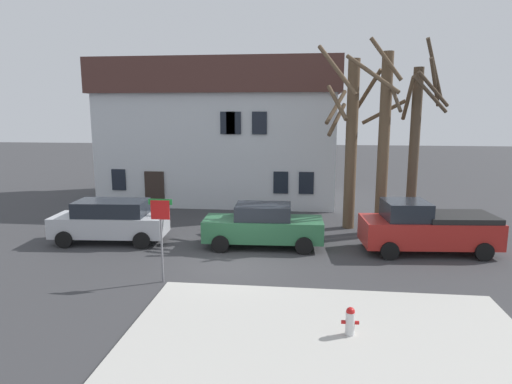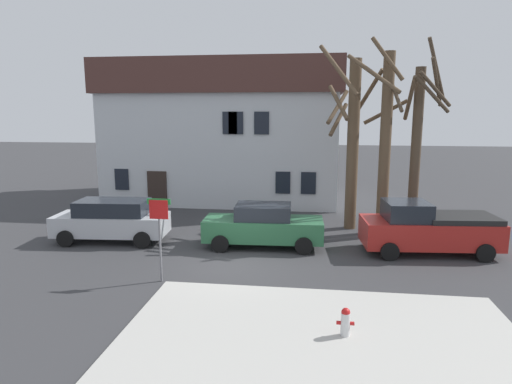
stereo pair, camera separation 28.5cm
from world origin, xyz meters
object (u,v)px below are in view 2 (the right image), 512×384
(bicycle_leaning, at_px, (117,215))
(car_green_sedan, at_px, (263,226))
(car_silver_wagon, at_px, (112,220))
(building_main, at_px, (226,131))
(tree_bare_near, at_px, (351,138))
(fire_hydrant, at_px, (345,321))
(pickup_truck_red, at_px, (428,228))
(street_sign_pole, at_px, (159,224))
(tree_bare_far, at_px, (417,141))
(tree_bare_mid, at_px, (386,137))

(bicycle_leaning, bearing_deg, car_green_sedan, -21.50)
(car_silver_wagon, distance_m, car_green_sedan, 6.39)
(building_main, relative_size, bicycle_leaning, 8.05)
(tree_bare_near, distance_m, fire_hydrant, 11.29)
(car_green_sedan, relative_size, fire_hydrant, 6.94)
(fire_hydrant, distance_m, bicycle_leaning, 14.52)
(building_main, distance_m, pickup_truck_red, 14.62)
(car_green_sedan, xyz_separation_m, fire_hydrant, (2.79, -7.16, -0.39))
(car_green_sedan, bearing_deg, building_main, 109.12)
(tree_bare_near, bearing_deg, street_sign_pole, -130.31)
(tree_bare_far, bearing_deg, car_green_sedan, -156.01)
(building_main, xyz_separation_m, pickup_truck_red, (9.92, -10.23, -3.26))
(bicycle_leaning, bearing_deg, street_sign_pole, -56.23)
(tree_bare_near, bearing_deg, tree_bare_mid, -25.05)
(tree_bare_near, height_order, pickup_truck_red, tree_bare_near)
(pickup_truck_red, bearing_deg, tree_bare_near, 128.59)
(tree_bare_near, bearing_deg, pickup_truck_red, -51.41)
(car_silver_wagon, bearing_deg, tree_bare_mid, 14.10)
(building_main, distance_m, street_sign_pole, 14.61)
(street_sign_pole, bearing_deg, bicycle_leaning, 123.77)
(bicycle_leaning, bearing_deg, fire_hydrant, -44.36)
(tree_bare_mid, distance_m, car_silver_wagon, 12.24)
(pickup_truck_red, distance_m, fire_hydrant, 8.04)
(tree_bare_far, height_order, pickup_truck_red, tree_bare_far)
(tree_bare_far, bearing_deg, tree_bare_near, 167.31)
(tree_bare_mid, xyz_separation_m, car_green_sedan, (-5.03, -2.80, -3.41))
(tree_bare_far, relative_size, fire_hydrant, 12.01)
(car_silver_wagon, bearing_deg, tree_bare_near, 19.40)
(building_main, distance_m, tree_bare_mid, 11.38)
(fire_hydrant, xyz_separation_m, bicycle_leaning, (-10.38, 10.15, -0.11))
(fire_hydrant, relative_size, bicycle_leaning, 0.40)
(car_green_sedan, relative_size, street_sign_pole, 1.78)
(tree_bare_near, relative_size, fire_hydrant, 11.99)
(car_green_sedan, bearing_deg, tree_bare_mid, 29.08)
(tree_bare_mid, relative_size, tree_bare_far, 1.01)
(building_main, bearing_deg, street_sign_pole, -87.07)
(tree_bare_far, bearing_deg, building_main, 143.23)
(street_sign_pole, bearing_deg, tree_bare_mid, 41.48)
(tree_bare_far, height_order, fire_hydrant, tree_bare_far)
(car_silver_wagon, relative_size, fire_hydrant, 6.84)
(tree_bare_far, xyz_separation_m, pickup_truck_red, (-0.01, -2.81, -3.16))
(building_main, height_order, car_silver_wagon, building_main)
(tree_bare_far, xyz_separation_m, bicycle_leaning, (-13.97, 0.15, -3.77))
(tree_bare_near, relative_size, tree_bare_far, 1.00)
(tree_bare_mid, bearing_deg, car_green_sedan, -150.92)
(car_green_sedan, xyz_separation_m, bicycle_leaning, (-7.59, 2.99, -0.50))
(fire_hydrant, bearing_deg, tree_bare_far, 70.28)
(tree_bare_near, distance_m, tree_bare_mid, 1.55)
(car_green_sedan, bearing_deg, tree_bare_far, 23.99)
(tree_bare_mid, height_order, car_silver_wagon, tree_bare_mid)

